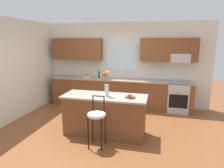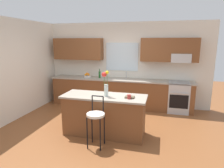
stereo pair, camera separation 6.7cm
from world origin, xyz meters
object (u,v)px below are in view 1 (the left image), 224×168
at_px(kitchen_island, 105,115).
at_px(bottle_olive_oil, 99,74).
at_px(cookbook, 130,97).
at_px(fruit_bowl_oranges, 87,76).
at_px(flower_vase, 106,83).
at_px(oven_range, 178,97).
at_px(mug_ceramic, 130,97).
at_px(bar_stool_near, 97,117).

height_order(kitchen_island, bottle_olive_oil, bottle_olive_oil).
relative_size(cookbook, fruit_bowl_oranges, 0.83).
xyz_separation_m(flower_vase, fruit_bowl_oranges, (-1.25, 2.04, -0.24)).
bearing_deg(cookbook, oven_range, 60.35).
distance_m(flower_vase, mug_ceramic, 0.59).
bearing_deg(mug_ceramic, bottle_olive_oil, 122.62).
bearing_deg(kitchen_island, oven_range, 48.88).
relative_size(oven_range, fruit_bowl_oranges, 3.83).
relative_size(oven_range, flower_vase, 1.62).
distance_m(oven_range, cookbook, 2.36).
height_order(oven_range, kitchen_island, same).
bearing_deg(mug_ceramic, cookbook, 89.79).
height_order(bar_stool_near, fruit_bowl_oranges, fruit_bowl_oranges).
height_order(mug_ceramic, cookbook, mug_ceramic).
xyz_separation_m(mug_ceramic, fruit_bowl_oranges, (-1.79, 2.11, 0.01)).
distance_m(bar_stool_near, bottle_olive_oil, 2.71).
xyz_separation_m(oven_range, flower_vase, (-1.68, -2.01, 0.75)).
xyz_separation_m(oven_range, fruit_bowl_oranges, (-2.93, 0.03, 0.52)).
relative_size(oven_range, mug_ceramic, 10.22).
height_order(oven_range, bottle_olive_oil, bottle_olive_oil).
bearing_deg(bottle_olive_oil, oven_range, -0.57).
relative_size(kitchen_island, mug_ceramic, 20.92).
xyz_separation_m(kitchen_island, fruit_bowl_oranges, (-1.21, 2.01, 0.51)).
bearing_deg(fruit_bowl_oranges, kitchen_island, -58.99).
xyz_separation_m(mug_ceramic, bottle_olive_oil, (-1.35, 2.11, 0.07)).
height_order(oven_range, flower_vase, flower_vase).
distance_m(oven_range, kitchen_island, 2.63).
relative_size(oven_range, kitchen_island, 0.49).
bearing_deg(cookbook, bar_stool_near, -137.42).
bearing_deg(oven_range, cookbook, -119.65).
height_order(kitchen_island, fruit_bowl_oranges, fruit_bowl_oranges).
bearing_deg(bottle_olive_oil, cookbook, -56.45).
distance_m(oven_range, fruit_bowl_oranges, 2.98).
bearing_deg(flower_vase, mug_ceramic, -7.49).
bearing_deg(mug_ceramic, flower_vase, 172.51).
distance_m(oven_range, bar_stool_near, 3.08).
distance_m(kitchen_island, flower_vase, 0.75).
bearing_deg(oven_range, flower_vase, -129.84).
relative_size(mug_ceramic, cookbook, 0.45).
relative_size(cookbook, bottle_olive_oil, 0.67).
relative_size(bar_stool_near, fruit_bowl_oranges, 4.34).
bearing_deg(cookbook, flower_vase, -179.71).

